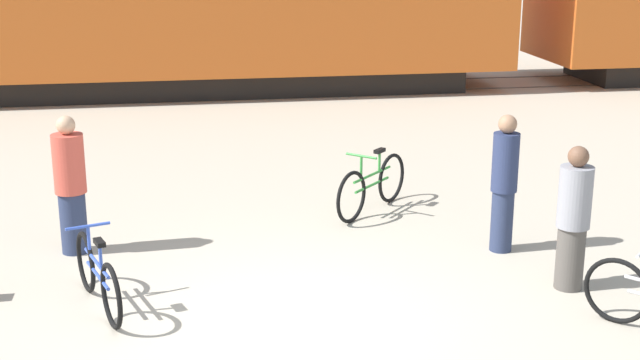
# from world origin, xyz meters

# --- Properties ---
(ground_plane) EXTENTS (80.00, 80.00, 0.00)m
(ground_plane) POSITION_xyz_m (0.00, 0.00, 0.00)
(ground_plane) COLOR #B2A893
(rail_near) EXTENTS (54.90, 0.07, 0.01)m
(rail_near) POSITION_xyz_m (0.00, 12.01, 0.01)
(rail_near) COLOR #4C4238
(rail_near) RESTS_ON ground_plane
(rail_far) EXTENTS (54.90, 0.07, 0.01)m
(rail_far) POSITION_xyz_m (0.00, 13.45, 0.01)
(rail_far) COLOR #4C4238
(rail_far) RESTS_ON ground_plane
(bicycle_green) EXTENTS (1.24, 1.34, 0.87)m
(bicycle_green) POSITION_xyz_m (1.60, 3.32, 0.37)
(bicycle_green) COLOR black
(bicycle_green) RESTS_ON ground_plane
(bicycle_blue) EXTENTS (0.60, 1.61, 0.82)m
(bicycle_blue) POSITION_xyz_m (-1.84, 0.67, 0.35)
(bicycle_blue) COLOR black
(bicycle_blue) RESTS_ON ground_plane
(person_in_navy) EXTENTS (0.31, 0.31, 1.67)m
(person_in_navy) POSITION_xyz_m (2.81, 1.62, 0.85)
(person_in_navy) COLOR #283351
(person_in_navy) RESTS_ON ground_plane
(person_in_grey) EXTENTS (0.35, 0.35, 1.58)m
(person_in_grey) POSITION_xyz_m (3.13, 0.40, 0.79)
(person_in_grey) COLOR #514C47
(person_in_grey) RESTS_ON ground_plane
(person_in_red) EXTENTS (0.37, 0.37, 1.67)m
(person_in_red) POSITION_xyz_m (-2.24, 2.38, 0.83)
(person_in_red) COLOR #283351
(person_in_red) RESTS_ON ground_plane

